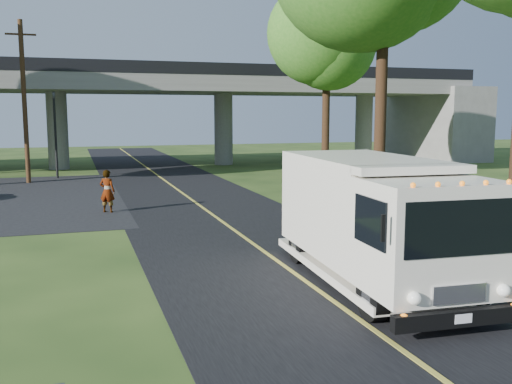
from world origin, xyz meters
name	(u,v)px	position (x,y,z in m)	size (l,w,h in m)	color
ground	(333,302)	(0.00, 0.00, 0.00)	(120.00, 120.00, 0.00)	#243E16
road	(217,218)	(0.00, 10.00, 0.01)	(7.00, 90.00, 0.02)	black
lane_line	(217,218)	(0.00, 10.00, 0.03)	(0.12, 90.00, 0.01)	gold
overpass	(143,104)	(0.00, 32.00, 4.56)	(54.00, 10.00, 7.30)	slate
traffic_signal	(55,125)	(-6.00, 26.00, 3.20)	(0.18, 0.22, 5.20)	black
utility_pole	(24,101)	(-7.50, 24.00, 4.59)	(1.60, 0.26, 9.00)	#472D19
tree_right_far	(332,35)	(9.21, 19.84, 8.30)	(5.77, 5.67, 10.99)	#382314
step_van	(375,217)	(1.43, 0.88, 1.58)	(2.95, 7.05, 2.90)	silver
pedestrian	(107,191)	(-3.82, 12.63, 0.86)	(0.63, 0.41, 1.72)	gray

